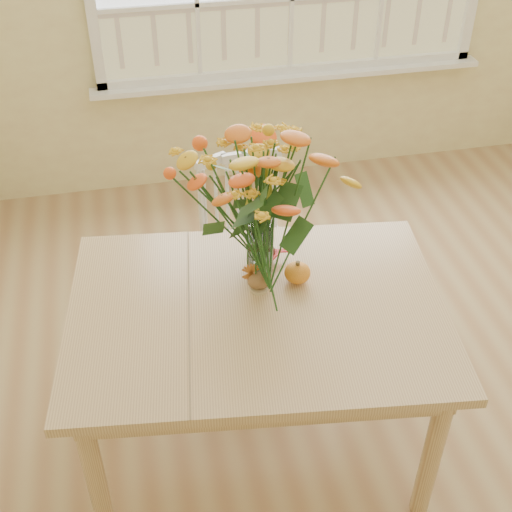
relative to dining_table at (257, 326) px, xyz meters
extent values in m
cube|color=#A47A4F|center=(0.65, -0.14, -0.64)|extent=(4.00, 4.50, 0.01)
cube|color=white|center=(0.65, 2.04, 0.05)|extent=(2.42, 0.12, 0.03)
cube|color=tan|center=(0.00, 0.00, 0.07)|extent=(1.48, 1.14, 0.04)
cube|color=tan|center=(0.00, 0.00, 0.00)|extent=(1.34, 1.00, 0.10)
cylinder|color=tan|center=(-0.64, -0.32, -0.29)|extent=(0.07, 0.07, 0.69)
cylinder|color=tan|center=(-0.54, 0.47, -0.29)|extent=(0.07, 0.07, 0.69)
cylinder|color=tan|center=(0.54, -0.47, -0.29)|extent=(0.07, 0.07, 0.69)
cylinder|color=tan|center=(0.64, 0.32, -0.29)|extent=(0.07, 0.07, 0.69)
cube|color=white|center=(0.11, 0.70, -0.23)|extent=(0.44, 0.43, 0.05)
cube|color=white|center=(0.10, 0.85, 0.00)|extent=(0.40, 0.09, 0.46)
cylinder|color=white|center=(-0.02, 0.53, -0.44)|extent=(0.03, 0.03, 0.39)
cylinder|color=white|center=(-0.06, 0.82, -0.44)|extent=(0.03, 0.03, 0.39)
cylinder|color=white|center=(0.28, 0.57, -0.44)|extent=(0.03, 0.03, 0.39)
cylinder|color=white|center=(0.25, 0.86, -0.44)|extent=(0.03, 0.03, 0.39)
cylinder|color=white|center=(0.05, 0.18, 0.20)|extent=(0.10, 0.10, 0.22)
ellipsoid|color=orange|center=(0.18, 0.11, 0.13)|extent=(0.10, 0.10, 0.08)
cylinder|color=#CCB78C|center=(0.03, 0.09, 0.10)|extent=(0.07, 0.07, 0.01)
ellipsoid|color=brown|center=(0.03, 0.09, 0.14)|extent=(0.09, 0.07, 0.07)
ellipsoid|color=#38160F|center=(0.09, 0.26, 0.13)|extent=(0.08, 0.08, 0.08)
camera|label=1|loc=(-0.39, -1.79, 1.76)|focal=48.00mm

